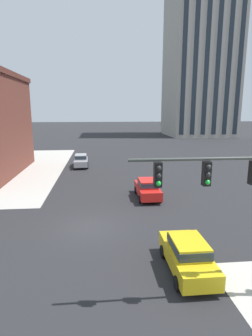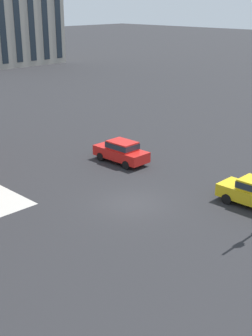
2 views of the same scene
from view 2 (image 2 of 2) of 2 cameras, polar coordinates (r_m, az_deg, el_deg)
ground_plane at (r=27.93m, az=0.71°, el=-4.41°), size 320.00×320.00×0.00m
car_main_northbound_far at (r=34.59m, az=-0.57°, el=2.13°), size 1.90×4.40×1.68m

